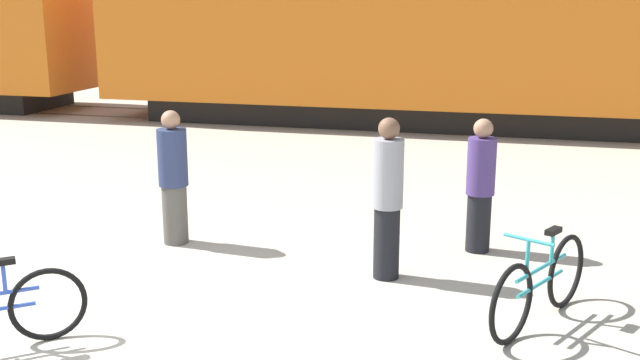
# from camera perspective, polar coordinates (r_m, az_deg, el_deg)

# --- Properties ---
(ground_plane) EXTENTS (80.00, 80.00, 0.00)m
(ground_plane) POSITION_cam_1_polar(r_m,az_deg,el_deg) (6.95, -12.19, -11.04)
(ground_plane) COLOR #B2A893
(rail_near) EXTENTS (54.36, 0.07, 0.01)m
(rail_near) POSITION_cam_1_polar(r_m,az_deg,el_deg) (17.05, 4.58, 3.96)
(rail_near) COLOR #4C4238
(rail_near) RESTS_ON ground_plane
(rail_far) EXTENTS (54.36, 0.07, 0.01)m
(rail_far) POSITION_cam_1_polar(r_m,az_deg,el_deg) (18.44, 5.38, 4.68)
(rail_far) COLOR #4C4238
(rail_far) RESTS_ON ground_plane
(bicycle_teal) EXTENTS (0.86, 1.60, 0.89)m
(bicycle_teal) POSITION_cam_1_polar(r_m,az_deg,el_deg) (7.04, 16.44, -7.65)
(bicycle_teal) COLOR black
(bicycle_teal) RESTS_ON ground_plane
(person_in_purple) EXTENTS (0.33, 0.33, 1.56)m
(person_in_purple) POSITION_cam_1_polar(r_m,az_deg,el_deg) (8.76, 12.12, -0.44)
(person_in_purple) COLOR black
(person_in_purple) RESTS_ON ground_plane
(person_in_navy) EXTENTS (0.35, 0.35, 1.61)m
(person_in_navy) POSITION_cam_1_polar(r_m,az_deg,el_deg) (9.01, -11.11, 0.15)
(person_in_navy) COLOR #514C47
(person_in_navy) RESTS_ON ground_plane
(person_in_grey) EXTENTS (0.32, 0.32, 1.70)m
(person_in_grey) POSITION_cam_1_polar(r_m,az_deg,el_deg) (7.74, 5.16, -1.42)
(person_in_grey) COLOR black
(person_in_grey) RESTS_ON ground_plane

